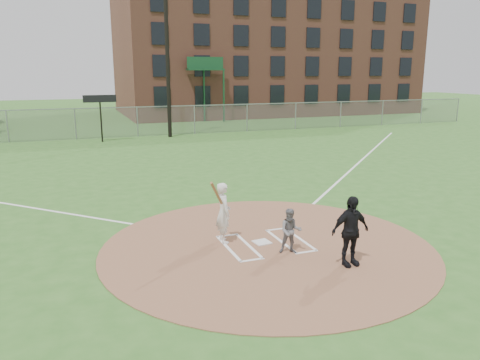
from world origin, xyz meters
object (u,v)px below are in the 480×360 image
object	(u,v)px
home_plate	(262,242)
umpire	(350,231)
batter_at_plate	(223,212)
catcher	(291,231)

from	to	relation	value
home_plate	umpire	world-z (taller)	umpire
home_plate	batter_at_plate	distance (m)	1.27
batter_at_plate	catcher	bearing A→B (deg)	-45.02
home_plate	catcher	xyz separation A→B (m)	(0.38, -0.87, 0.54)
catcher	batter_at_plate	xyz separation A→B (m)	(-1.29, 1.29, 0.24)
catcher	umpire	bearing A→B (deg)	-29.77
umpire	batter_at_plate	size ratio (longest dim) A/B	0.92
home_plate	batter_at_plate	bearing A→B (deg)	155.28
umpire	batter_at_plate	distance (m)	3.28
home_plate	batter_at_plate	size ratio (longest dim) A/B	0.23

